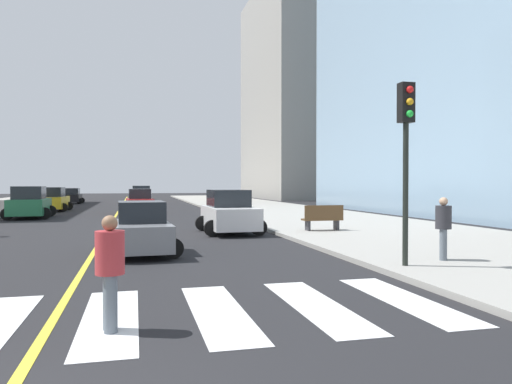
% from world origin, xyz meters
% --- Properties ---
extents(sidewalk_kerb_east, '(10.00, 120.00, 0.15)m').
position_xyz_m(sidewalk_kerb_east, '(12.20, 20.00, 0.07)').
color(sidewalk_kerb_east, '#9E9B93').
rests_on(sidewalk_kerb_east, ground).
extents(crosswalk_paint, '(13.50, 4.00, 0.01)m').
position_xyz_m(crosswalk_paint, '(0.00, 4.00, 0.01)').
color(crosswalk_paint, silver).
rests_on(crosswalk_paint, ground).
extents(lane_divider_paint, '(0.16, 80.00, 0.01)m').
position_xyz_m(lane_divider_paint, '(0.00, 40.00, 0.01)').
color(lane_divider_paint, yellow).
rests_on(lane_divider_paint, ground).
extents(parking_garage_concrete, '(18.00, 24.00, 31.66)m').
position_xyz_m(parking_garage_concrete, '(28.13, 66.00, 15.83)').
color(parking_garage_concrete, '#9E9B93').
rests_on(parking_garage_concrete, ground).
extents(car_white_nearest, '(2.75, 4.37, 1.94)m').
position_xyz_m(car_white_nearest, '(5.42, 17.18, 0.91)').
color(car_white_nearest, silver).
rests_on(car_white_nearest, ground).
extents(car_yellow_second, '(2.76, 4.36, 1.93)m').
position_xyz_m(car_yellow_second, '(-5.12, 37.40, 0.90)').
color(car_yellow_second, gold).
rests_on(car_yellow_second, ground).
extents(car_gray_third, '(2.42, 3.78, 1.66)m').
position_xyz_m(car_gray_third, '(1.50, 11.43, 0.77)').
color(car_gray_third, slate).
rests_on(car_gray_third, ground).
extents(car_silver_fourth, '(2.82, 4.49, 2.00)m').
position_xyz_m(car_silver_fourth, '(1.90, 46.85, 0.94)').
color(car_silver_fourth, '#B7B7BC').
rests_on(car_silver_fourth, ground).
extents(car_black_fifth, '(2.40, 3.84, 1.72)m').
position_xyz_m(car_black_fifth, '(-5.45, 52.63, 0.80)').
color(car_black_fifth, black).
rests_on(car_black_fifth, ground).
extents(car_green_sixth, '(2.98, 4.67, 2.05)m').
position_xyz_m(car_green_sixth, '(-5.25, 29.29, 0.96)').
color(car_green_sixth, '#236B42').
rests_on(car_green_sixth, ground).
extents(car_red_seventh, '(2.67, 4.17, 1.83)m').
position_xyz_m(car_red_seventh, '(1.62, 32.61, 0.85)').
color(car_red_seventh, red).
rests_on(car_red_seventh, ground).
extents(traffic_light_near_corner, '(0.36, 0.41, 4.61)m').
position_xyz_m(traffic_light_near_corner, '(7.94, 6.65, 3.40)').
color(traffic_light_near_corner, black).
rests_on(traffic_light_near_corner, sidewalk_kerb_east).
extents(park_bench, '(1.81, 0.58, 1.12)m').
position_xyz_m(park_bench, '(9.37, 15.80, 0.69)').
color(park_bench, brown).
rests_on(park_bench, sidewalk_kerb_east).
extents(pedestrian_crossing, '(0.43, 0.43, 1.75)m').
position_xyz_m(pedestrian_crossing, '(0.94, 3.27, 0.97)').
color(pedestrian_crossing, slate).
rests_on(pedestrian_crossing, ground).
extents(pedestrian_waiting_east, '(0.42, 0.42, 1.70)m').
position_xyz_m(pedestrian_waiting_east, '(9.44, 7.24, 1.09)').
color(pedestrian_waiting_east, slate).
rests_on(pedestrian_waiting_east, sidewalk_kerb_east).
extents(fire_hydrant, '(0.26, 0.26, 0.89)m').
position_xyz_m(fire_hydrant, '(8.14, 25.62, 0.58)').
color(fire_hydrant, red).
rests_on(fire_hydrant, sidewalk_kerb_east).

